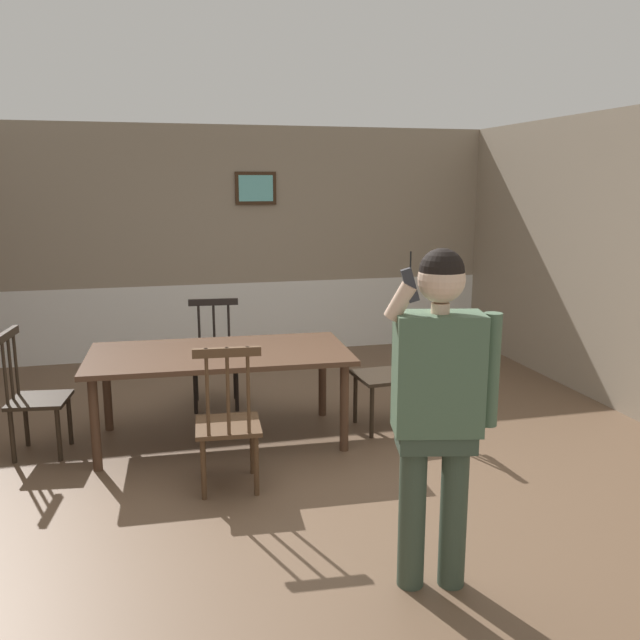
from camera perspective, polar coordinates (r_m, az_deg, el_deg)
ground_plane at (r=5.11m, az=-4.01°, el=-12.24°), size 7.55×7.55×0.00m
room_back_partition at (r=8.11m, az=-8.47°, el=6.20°), size 6.69×0.17×2.72m
dining_table at (r=5.41m, az=-8.55°, el=-3.41°), size 2.10×1.12×0.75m
chair_near_window at (r=6.33m, az=-8.95°, el=-3.07°), size 0.50×0.50×0.99m
chair_by_doorway at (r=5.59m, az=-23.22°, el=-6.00°), size 0.47×0.47×0.98m
chair_at_table_head at (r=4.60m, az=-7.85°, el=-8.63°), size 0.47×0.47×1.04m
chair_opposite_corner at (r=5.71m, az=5.88°, el=-4.52°), size 0.50×0.50×0.98m
person_figure at (r=3.38m, az=10.07°, el=-6.42°), size 0.58×0.32×1.76m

